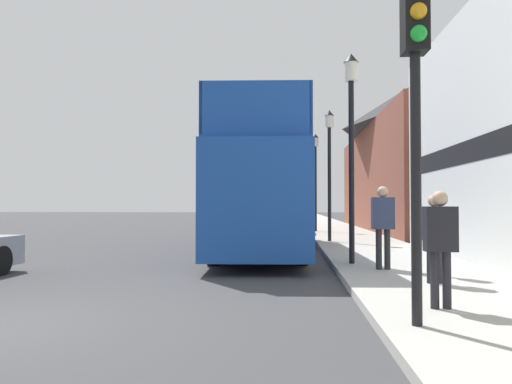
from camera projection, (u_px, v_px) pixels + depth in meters
ground_plane at (219, 233)px, 27.07m from camera, size 144.00×144.00×0.00m
sidewalk at (345, 235)px, 23.66m from camera, size 3.27×108.00×0.14m
brick_terrace_rear at (417, 157)px, 28.45m from camera, size 6.00×20.04×8.53m
tour_bus at (260, 193)px, 15.82m from camera, size 2.93×10.78×4.23m
parked_car_ahead_of_bus at (286, 221)px, 24.17m from camera, size 2.07×4.35×1.61m
pedestrian_nearest at (440, 238)px, 6.64m from camera, size 0.41×0.23×1.57m
pedestrian_second at (434, 230)px, 8.77m from camera, size 0.41×0.22×1.55m
pedestrian_third at (383, 219)px, 10.66m from camera, size 0.47×0.26×1.78m
traffic_signal at (416, 72)px, 5.74m from camera, size 0.28×0.42×3.99m
lamp_post_nearest at (351, 119)px, 11.79m from camera, size 0.35×0.35×4.98m
lamp_post_second at (329, 151)px, 18.90m from camera, size 0.35×0.35×4.98m
lamp_post_third at (315, 165)px, 26.01m from camera, size 0.35×0.35×5.09m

